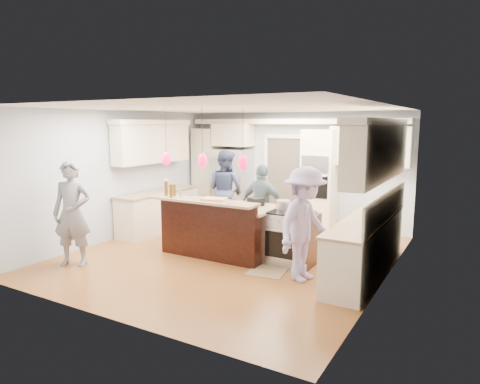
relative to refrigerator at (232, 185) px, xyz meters
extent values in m
plane|color=#9C632B|center=(1.55, -2.64, -0.90)|extent=(6.00, 6.00, 0.00)
cube|color=#B2BCC6|center=(1.55, 0.36, 0.45)|extent=(5.50, 0.04, 2.70)
cube|color=#B2BCC6|center=(1.55, -5.64, 0.45)|extent=(5.50, 0.04, 2.70)
cube|color=#B2BCC6|center=(-1.20, -2.64, 0.45)|extent=(0.04, 6.00, 2.70)
cube|color=#B2BCC6|center=(4.30, -2.64, 0.45)|extent=(0.04, 6.00, 2.70)
cube|color=white|center=(1.55, -2.64, 1.80)|extent=(5.50, 6.00, 0.04)
cube|color=#B7B7BC|center=(0.00, 0.00, 0.00)|extent=(0.90, 0.70, 1.80)
cube|color=beige|center=(2.30, 0.03, 0.25)|extent=(0.72, 0.64, 2.30)
cube|color=black|center=(2.30, -0.30, 0.65)|extent=(0.60, 0.02, 0.35)
cube|color=black|center=(2.30, -0.30, 0.15)|extent=(0.60, 0.02, 0.50)
cylinder|color=#B7B7BC|center=(2.30, -0.33, 0.40)|extent=(0.55, 0.02, 0.02)
cube|color=beige|center=(-0.80, 0.06, 0.25)|extent=(0.60, 0.58, 2.30)
cube|color=beige|center=(0.00, 0.06, 1.25)|extent=(0.95, 0.58, 0.55)
cube|color=beige|center=(3.35, 0.18, 1.05)|extent=(1.70, 0.35, 0.85)
cube|color=beige|center=(1.55, 0.16, 1.58)|extent=(5.30, 0.38, 0.12)
cube|color=#4C443A|center=(1.30, 0.35, 0.15)|extent=(0.90, 0.06, 2.10)
cube|color=white|center=(1.30, 0.31, 1.23)|extent=(1.04, 0.06, 0.10)
cube|color=beige|center=(3.95, -2.34, -0.46)|extent=(0.60, 3.00, 0.88)
cube|color=tan|center=(3.95, -2.34, 0.00)|extent=(0.64, 3.05, 0.04)
cube|color=beige|center=(4.07, -2.34, 1.08)|extent=(0.35, 3.00, 0.85)
cube|color=beige|center=(4.06, -2.34, 1.56)|extent=(0.37, 3.10, 0.10)
cube|color=beige|center=(-0.85, -1.84, -0.46)|extent=(0.60, 2.20, 0.88)
cube|color=tan|center=(-0.85, -1.84, 0.00)|extent=(0.64, 2.25, 0.04)
cube|color=beige|center=(-0.97, -1.84, 1.08)|extent=(0.35, 2.20, 0.85)
cube|color=beige|center=(-0.96, -1.84, 1.56)|extent=(0.37, 2.30, 0.10)
cube|color=black|center=(1.30, -2.49, -0.46)|extent=(2.00, 1.00, 0.88)
cube|color=tan|center=(1.30, -2.49, 0.00)|extent=(2.10, 1.10, 0.04)
cube|color=black|center=(1.30, -3.05, -0.36)|extent=(2.00, 0.12, 1.08)
cube|color=tan|center=(1.30, -3.19, 0.20)|extent=(2.10, 0.42, 0.04)
cube|color=black|center=(1.88, -2.27, 0.09)|extent=(0.33, 0.30, 0.14)
cube|color=#B7B7BC|center=(2.68, -2.49, -0.45)|extent=(0.76, 0.66, 0.90)
cube|color=black|center=(2.68, -2.83, -0.50)|extent=(0.65, 0.01, 0.45)
cube|color=black|center=(2.68, -2.49, 0.01)|extent=(0.72, 0.59, 0.02)
cube|color=black|center=(3.09, -2.49, -0.46)|extent=(0.06, 0.71, 0.88)
cylinder|color=black|center=(0.50, -3.15, 1.43)|extent=(0.01, 0.01, 0.75)
ellipsoid|color=#F10E4A|center=(0.50, -3.15, 0.90)|extent=(0.15, 0.15, 0.26)
cylinder|color=black|center=(1.30, -3.15, 1.43)|extent=(0.01, 0.01, 0.75)
ellipsoid|color=#F10E4A|center=(1.30, -3.15, 0.90)|extent=(0.15, 0.15, 0.26)
cylinder|color=black|center=(2.10, -3.15, 1.43)|extent=(0.01, 0.01, 0.75)
ellipsoid|color=#F10E4A|center=(2.10, -3.15, 0.90)|extent=(0.15, 0.15, 0.26)
imported|color=slate|center=(-0.53, -4.44, 0.01)|extent=(0.78, 0.68, 1.82)
imported|color=#293350|center=(0.45, -1.04, 0.02)|extent=(1.01, 0.86, 1.85)
imported|color=#495F66|center=(1.77, -1.79, -0.08)|extent=(0.99, 0.46, 1.65)
imported|color=#9E8BBB|center=(3.19, -3.14, -0.01)|extent=(0.89, 1.27, 1.79)
cube|color=#988153|center=(2.52, -2.96, -0.89)|extent=(0.69, 0.93, 0.01)
cylinder|color=silver|center=(0.45, -3.12, 0.37)|extent=(0.08, 0.08, 0.30)
cylinder|color=#4F310E|center=(0.49, -3.17, 0.35)|extent=(0.08, 0.08, 0.27)
cylinder|color=#4F310E|center=(0.70, -3.29, 0.34)|extent=(0.08, 0.08, 0.24)
cylinder|color=#4F310E|center=(0.64, -3.11, 0.33)|extent=(0.06, 0.06, 0.21)
cylinder|color=#B7B7BC|center=(0.82, -3.16, 0.28)|extent=(0.07, 0.07, 0.11)
cube|color=tan|center=(1.50, -3.11, 0.24)|extent=(0.46, 0.38, 0.03)
cylinder|color=#B7B7BC|center=(2.45, -2.31, 0.10)|extent=(0.26, 0.26, 0.15)
cylinder|color=#B7B7BC|center=(2.83, -2.57, 0.07)|extent=(0.19, 0.19, 0.10)
camera|label=1|loc=(5.53, -9.21, 1.53)|focal=32.00mm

